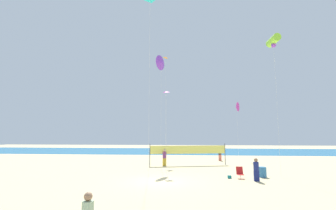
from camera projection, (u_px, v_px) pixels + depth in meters
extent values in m
plane|color=#D1BC89|center=(160.00, 181.00, 17.58)|extent=(120.00, 120.00, 0.00)
cube|color=#1E6B99|center=(178.00, 151.00, 49.83)|extent=(120.00, 20.00, 0.01)
sphere|color=#997051|center=(88.00, 196.00, 7.59)|extent=(0.27, 0.27, 0.27)
cube|color=gold|center=(164.00, 162.00, 26.37)|extent=(0.40, 0.24, 0.83)
cylinder|color=#7A3872|center=(165.00, 155.00, 26.47)|extent=(0.41, 0.41, 0.68)
sphere|color=beige|center=(165.00, 151.00, 26.53)|extent=(0.31, 0.31, 0.31)
cube|color=navy|center=(257.00, 176.00, 17.69)|extent=(0.37, 0.22, 0.77)
cylinder|color=navy|center=(256.00, 166.00, 17.78)|extent=(0.39, 0.39, 0.63)
sphere|color=#997051|center=(256.00, 160.00, 17.83)|extent=(0.28, 0.28, 0.28)
cube|color=#EA7260|center=(220.00, 158.00, 31.47)|extent=(0.37, 0.22, 0.77)
cylinder|color=#2D2D33|center=(220.00, 152.00, 31.55)|extent=(0.39, 0.39, 0.64)
sphere|color=tan|center=(220.00, 149.00, 31.61)|extent=(0.28, 0.28, 0.28)
cube|color=red|center=(240.00, 175.00, 18.69)|extent=(0.52, 0.48, 0.03)
cube|color=red|center=(239.00, 170.00, 19.01)|extent=(0.52, 0.23, 0.57)
cylinder|color=silver|center=(241.00, 177.00, 18.53)|extent=(0.03, 0.03, 0.32)
cylinder|color=silver|center=(240.00, 176.00, 18.81)|extent=(0.03, 0.03, 0.32)
cylinder|color=teal|center=(263.00, 172.00, 19.35)|extent=(0.60, 0.60, 0.82)
cylinder|color=#4C4C51|center=(150.00, 155.00, 26.34)|extent=(0.08, 0.08, 2.40)
cylinder|color=#4C4C51|center=(225.00, 154.00, 27.54)|extent=(0.08, 0.08, 2.40)
cube|color=#EAE566|center=(188.00, 150.00, 27.00)|extent=(8.49, 1.95, 0.90)
cube|color=#19727A|center=(229.00, 177.00, 18.80)|extent=(0.29, 0.14, 0.23)
cylinder|color=silver|center=(238.00, 133.00, 33.76)|extent=(0.01, 0.01, 7.40)
cone|color=#D833A5|center=(237.00, 107.00, 34.22)|extent=(0.93, 1.32, 1.34)
cylinder|color=silver|center=(149.00, 80.00, 21.40)|extent=(0.01, 0.01, 16.69)
cylinder|color=silver|center=(161.00, 113.00, 26.81)|extent=(0.01, 0.01, 11.71)
cone|color=purple|center=(161.00, 62.00, 27.53)|extent=(1.08, 1.70, 1.75)
cylinder|color=silver|center=(166.00, 108.00, 33.01)|extent=(0.01, 0.01, 14.27)
pyramid|color=orange|center=(166.00, 57.00, 33.89)|extent=(0.68, 0.66, 0.29)
cylinder|color=silver|center=(277.00, 106.00, 20.18)|extent=(0.01, 0.01, 11.64)
cylinder|color=#8CD833|center=(273.00, 40.00, 20.89)|extent=(0.79, 1.67, 0.68)
sphere|color=purple|center=(274.00, 45.00, 20.84)|extent=(0.41, 0.41, 0.41)
cylinder|color=silver|center=(166.00, 131.00, 23.26)|extent=(0.01, 0.01, 7.60)
pyramid|color=#D833A5|center=(166.00, 92.00, 23.72)|extent=(0.70, 0.71, 0.26)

